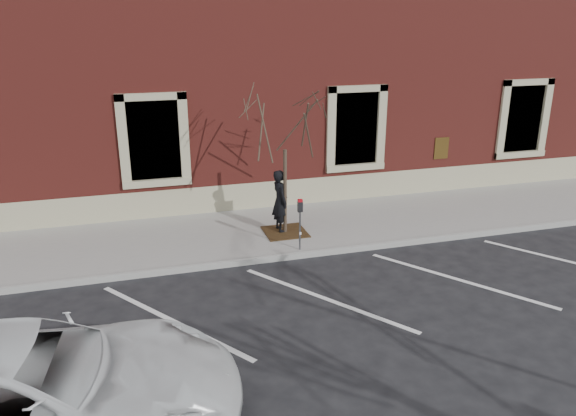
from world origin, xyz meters
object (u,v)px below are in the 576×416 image
object	(u,v)px
sapling	(285,126)
white_truck	(21,393)
man	(280,201)
parking_meter	(300,215)

from	to	relation	value
sapling	white_truck	distance (m)	8.72
sapling	white_truck	world-z (taller)	sapling
man	white_truck	size ratio (longest dim) A/B	0.28
sapling	parking_meter	bearing A→B (deg)	-88.60
man	white_truck	bearing A→B (deg)	134.22
parking_meter	sapling	bearing A→B (deg)	107.98
parking_meter	man	bearing A→B (deg)	112.04
man	parking_meter	size ratio (longest dim) A/B	1.29
parking_meter	white_truck	world-z (taller)	white_truck
man	sapling	xyz separation A→B (m)	(0.10, -0.15, 2.04)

